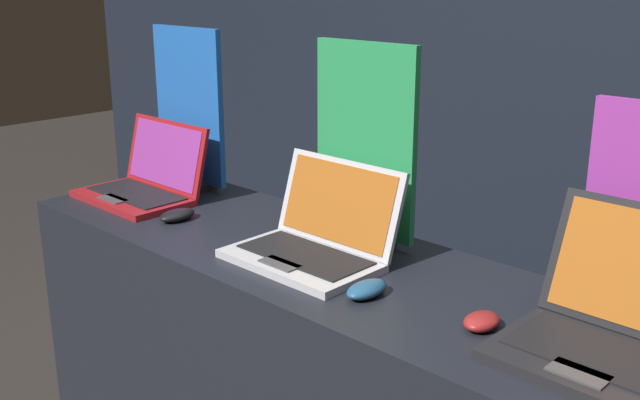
{
  "coord_description": "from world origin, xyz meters",
  "views": [
    {
      "loc": [
        1.21,
        -1.01,
        1.67
      ],
      "look_at": [
        -0.02,
        0.28,
        1.12
      ],
      "focal_mm": 42.0,
      "sensor_mm": 36.0,
      "label": 1
    }
  ],
  "objects_px": {
    "laptop_middle": "(316,237)",
    "mouse_middle": "(367,289)",
    "laptop_back": "(616,325)",
    "laptop_front": "(145,181)",
    "promo_stand_front": "(189,112)",
    "promo_stand_middle": "(365,148)",
    "mouse_back": "(482,321)",
    "mouse_front": "(177,215)"
  },
  "relations": [
    {
      "from": "promo_stand_middle",
      "to": "laptop_back",
      "type": "distance_m",
      "value": 0.79
    },
    {
      "from": "laptop_middle",
      "to": "promo_stand_middle",
      "type": "relative_size",
      "value": 0.73
    },
    {
      "from": "mouse_front",
      "to": "mouse_back",
      "type": "distance_m",
      "value": 1.01
    },
    {
      "from": "mouse_front",
      "to": "promo_stand_middle",
      "type": "xyz_separation_m",
      "value": [
        0.5,
        0.25,
        0.24
      ]
    },
    {
      "from": "laptop_middle",
      "to": "laptop_back",
      "type": "xyz_separation_m",
      "value": [
        0.75,
        0.03,
        0.01
      ]
    },
    {
      "from": "laptop_middle",
      "to": "promo_stand_middle",
      "type": "distance_m",
      "value": 0.27
    },
    {
      "from": "laptop_front",
      "to": "promo_stand_middle",
      "type": "bearing_deg",
      "value": 13.24
    },
    {
      "from": "promo_stand_front",
      "to": "mouse_middle",
      "type": "relative_size",
      "value": 4.52
    },
    {
      "from": "laptop_middle",
      "to": "mouse_middle",
      "type": "distance_m",
      "value": 0.26
    },
    {
      "from": "promo_stand_front",
      "to": "mouse_back",
      "type": "distance_m",
      "value": 1.32
    },
    {
      "from": "laptop_front",
      "to": "mouse_back",
      "type": "xyz_separation_m",
      "value": [
        1.27,
        -0.05,
        -0.04
      ]
    },
    {
      "from": "mouse_front",
      "to": "mouse_back",
      "type": "height_order",
      "value": "same"
    },
    {
      "from": "laptop_front",
      "to": "mouse_back",
      "type": "distance_m",
      "value": 1.27
    },
    {
      "from": "mouse_front",
      "to": "mouse_middle",
      "type": "xyz_separation_m",
      "value": [
        0.74,
        -0.02,
        0.0
      ]
    },
    {
      "from": "mouse_middle",
      "to": "laptop_front",
      "type": "bearing_deg",
      "value": 174.78
    },
    {
      "from": "mouse_front",
      "to": "laptop_back",
      "type": "height_order",
      "value": "laptop_back"
    },
    {
      "from": "promo_stand_middle",
      "to": "laptop_middle",
      "type": "bearing_deg",
      "value": -90.0
    },
    {
      "from": "promo_stand_middle",
      "to": "mouse_back",
      "type": "bearing_deg",
      "value": -24.23
    },
    {
      "from": "laptop_front",
      "to": "mouse_middle",
      "type": "xyz_separation_m",
      "value": [
        1.0,
        -0.09,
        -0.04
      ]
    },
    {
      "from": "laptop_middle",
      "to": "mouse_back",
      "type": "bearing_deg",
      "value": -5.07
    },
    {
      "from": "promo_stand_front",
      "to": "promo_stand_middle",
      "type": "xyz_separation_m",
      "value": [
        0.76,
        -0.01,
        0.0
      ]
    },
    {
      "from": "laptop_front",
      "to": "laptop_back",
      "type": "height_order",
      "value": "laptop_back"
    },
    {
      "from": "laptop_back",
      "to": "laptop_front",
      "type": "bearing_deg",
      "value": -179.02
    },
    {
      "from": "promo_stand_middle",
      "to": "mouse_front",
      "type": "bearing_deg",
      "value": -153.78
    },
    {
      "from": "mouse_front",
      "to": "laptop_middle",
      "type": "xyz_separation_m",
      "value": [
        0.5,
        0.06,
        0.04
      ]
    },
    {
      "from": "promo_stand_middle",
      "to": "laptop_back",
      "type": "relative_size",
      "value": 1.42
    },
    {
      "from": "laptop_front",
      "to": "laptop_middle",
      "type": "relative_size",
      "value": 1.0
    },
    {
      "from": "mouse_back",
      "to": "promo_stand_middle",
      "type": "bearing_deg",
      "value": 155.77
    },
    {
      "from": "laptop_front",
      "to": "promo_stand_front",
      "type": "relative_size",
      "value": 0.73
    },
    {
      "from": "laptop_front",
      "to": "promo_stand_middle",
      "type": "distance_m",
      "value": 0.81
    },
    {
      "from": "mouse_front",
      "to": "promo_stand_middle",
      "type": "height_order",
      "value": "promo_stand_middle"
    },
    {
      "from": "promo_stand_front",
      "to": "laptop_middle",
      "type": "height_order",
      "value": "promo_stand_front"
    },
    {
      "from": "promo_stand_front",
      "to": "mouse_back",
      "type": "height_order",
      "value": "promo_stand_front"
    },
    {
      "from": "mouse_middle",
      "to": "laptop_middle",
      "type": "bearing_deg",
      "value": 160.53
    },
    {
      "from": "laptop_front",
      "to": "laptop_back",
      "type": "bearing_deg",
      "value": 0.98
    },
    {
      "from": "laptop_front",
      "to": "laptop_back",
      "type": "relative_size",
      "value": 1.03
    },
    {
      "from": "laptop_middle",
      "to": "promo_stand_middle",
      "type": "height_order",
      "value": "promo_stand_middle"
    },
    {
      "from": "laptop_front",
      "to": "promo_stand_middle",
      "type": "xyz_separation_m",
      "value": [
        0.76,
        0.18,
        0.2
      ]
    },
    {
      "from": "promo_stand_front",
      "to": "laptop_middle",
      "type": "distance_m",
      "value": 0.81
    },
    {
      "from": "mouse_front",
      "to": "mouse_back",
      "type": "relative_size",
      "value": 1.26
    },
    {
      "from": "laptop_middle",
      "to": "laptop_front",
      "type": "bearing_deg",
      "value": 179.54
    },
    {
      "from": "laptop_back",
      "to": "promo_stand_middle",
      "type": "bearing_deg",
      "value": 168.48
    }
  ]
}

